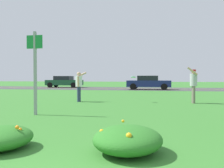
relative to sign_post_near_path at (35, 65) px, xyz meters
name	(u,v)px	position (x,y,z in m)	size (l,w,h in m)	color
ground_plane	(136,99)	(2.72, 6.94, -1.68)	(120.00, 120.00, 0.00)	#387A2D
highway_strip	(148,89)	(2.72, 19.88, -1.68)	(120.00, 7.85, 0.01)	#424244
highway_center_stripe	(148,89)	(2.72, 19.88, -1.67)	(120.00, 0.16, 0.00)	yellow
daylily_clump_front_right	(128,139)	(3.58, -3.48, -1.45)	(1.15, 1.26, 0.49)	#2D7526
daylily_clump_front_left	(2,138)	(1.40, -3.69, -1.48)	(1.03, 1.13, 0.44)	#2D7526
sign_post_near_path	(35,65)	(0.00, 0.00, 0.00)	(0.56, 0.10, 2.79)	#93969B
person_thrower_white_shirt	(79,84)	(-0.03, 4.54, -0.76)	(0.52, 0.51, 1.55)	silver
person_catcher_red_cap_gray_shirt	(193,83)	(5.69, 4.86, -0.67)	(0.50, 0.50, 1.77)	#B2B2B7
frisbee_pale_blue	(133,77)	(2.76, 4.80, -0.40)	(0.27, 0.26, 0.09)	#ADD6E5
car_dark_green_leftmost	(64,82)	(-7.93, 21.65, -0.94)	(4.50, 2.00, 1.45)	#194C2D
car_navy_center_left	(149,83)	(2.92, 18.12, -0.94)	(4.50, 2.00, 1.45)	navy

